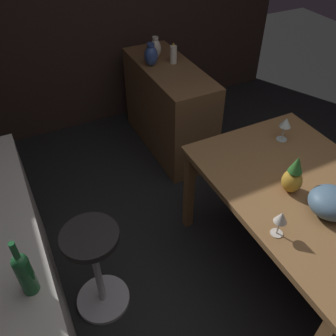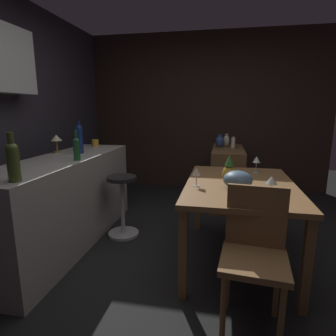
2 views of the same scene
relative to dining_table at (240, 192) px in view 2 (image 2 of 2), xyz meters
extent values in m
plane|color=black|center=(-0.15, 0.37, -0.66)|extent=(9.00, 9.00, 0.00)
cube|color=#33231E|center=(2.40, 0.67, 0.64)|extent=(0.10, 4.40, 2.60)
cube|color=olive|center=(0.00, 0.00, 0.06)|extent=(1.36, 0.93, 0.04)
cube|color=olive|center=(-0.63, 0.42, -0.31)|extent=(0.06, 0.06, 0.70)
cube|color=olive|center=(0.63, 0.42, -0.31)|extent=(0.06, 0.06, 0.70)
cube|color=olive|center=(-0.63, -0.42, -0.31)|extent=(0.06, 0.06, 0.70)
cube|color=olive|center=(0.63, -0.42, -0.31)|extent=(0.06, 0.06, 0.70)
cube|color=#B2ADA3|center=(0.02, 1.73, -0.21)|extent=(2.10, 0.60, 0.90)
cube|color=brown|center=(1.62, 0.08, -0.25)|extent=(1.10, 0.44, 0.82)
cube|color=olive|center=(-0.84, -0.05, -0.19)|extent=(0.44, 0.44, 0.04)
cube|color=olive|center=(-0.66, -0.07, 0.03)|extent=(0.07, 0.38, 0.43)
cylinder|color=olive|center=(-1.01, -0.19, -0.43)|extent=(0.04, 0.04, 0.45)
cylinder|color=olive|center=(-0.98, 0.12, -0.43)|extent=(0.04, 0.04, 0.45)
cylinder|color=olive|center=(-0.69, -0.22, -0.43)|extent=(0.04, 0.04, 0.45)
cylinder|color=olive|center=(-0.66, 0.09, -0.43)|extent=(0.04, 0.04, 0.45)
cylinder|color=#262323|center=(0.30, 1.21, -0.01)|extent=(0.32, 0.32, 0.04)
cylinder|color=silver|center=(0.30, 1.21, -0.33)|extent=(0.04, 0.04, 0.63)
cylinder|color=silver|center=(0.30, 1.21, -0.64)|extent=(0.34, 0.34, 0.03)
cylinder|color=silver|center=(-0.17, 0.37, 0.08)|extent=(0.06, 0.06, 0.00)
cylinder|color=silver|center=(-0.17, 0.37, 0.13)|extent=(0.01, 0.01, 0.09)
cone|color=silver|center=(-0.17, 0.37, 0.20)|extent=(0.07, 0.07, 0.06)
cylinder|color=silver|center=(0.45, -0.18, 0.08)|extent=(0.07, 0.07, 0.00)
cylinder|color=silver|center=(0.45, -0.18, 0.14)|extent=(0.01, 0.01, 0.10)
cone|color=silver|center=(0.45, -0.18, 0.22)|extent=(0.08, 0.08, 0.06)
cylinder|color=silver|center=(-0.35, -0.20, 0.08)|extent=(0.07, 0.07, 0.00)
cylinder|color=silver|center=(-0.35, -0.20, 0.13)|extent=(0.01, 0.01, 0.09)
cone|color=silver|center=(-0.35, -0.20, 0.21)|extent=(0.08, 0.08, 0.06)
ellipsoid|color=gold|center=(0.04, 0.10, 0.15)|extent=(0.11, 0.11, 0.14)
cone|color=#2D6B28|center=(0.04, 0.10, 0.27)|extent=(0.08, 0.08, 0.10)
ellipsoid|color=slate|center=(-0.18, 0.03, 0.15)|extent=(0.23, 0.23, 0.15)
cylinder|color=#1E592D|center=(-0.06, 1.51, 0.33)|extent=(0.06, 0.06, 0.18)
sphere|color=#1E592D|center=(-0.06, 1.51, 0.42)|extent=(0.06, 0.06, 0.06)
cylinder|color=#1E592D|center=(-0.06, 1.51, 0.49)|extent=(0.02, 0.02, 0.09)
cylinder|color=navy|center=(0.33, 1.69, 0.38)|extent=(0.07, 0.07, 0.27)
sphere|color=navy|center=(0.33, 1.69, 0.51)|extent=(0.07, 0.07, 0.07)
cylinder|color=navy|center=(0.33, 1.69, 0.56)|extent=(0.03, 0.03, 0.06)
cylinder|color=#475623|center=(-0.86, 1.53, 0.35)|extent=(0.08, 0.08, 0.22)
sphere|color=#475623|center=(-0.86, 1.53, 0.46)|extent=(0.08, 0.08, 0.08)
cylinder|color=#475623|center=(-0.86, 1.53, 0.53)|extent=(0.04, 0.04, 0.09)
cylinder|color=beige|center=(0.55, 1.83, 0.29)|extent=(0.09, 0.09, 0.09)
torus|color=beige|center=(0.61, 1.83, 0.29)|extent=(0.05, 0.01, 0.05)
cylinder|color=gold|center=(0.90, 1.78, 0.29)|extent=(0.09, 0.09, 0.09)
torus|color=gold|center=(0.95, 1.78, 0.29)|extent=(0.05, 0.01, 0.05)
cylinder|color=#A58447|center=(0.33, 1.96, 0.25)|extent=(0.08, 0.08, 0.02)
cylinder|color=#A58447|center=(0.33, 1.96, 0.32)|extent=(0.02, 0.02, 0.11)
cone|color=beige|center=(0.33, 1.96, 0.41)|extent=(0.12, 0.12, 0.07)
cylinder|color=white|center=(1.67, 0.02, 0.24)|extent=(0.06, 0.06, 0.15)
ellipsoid|color=yellow|center=(1.67, 0.02, 0.32)|extent=(0.01, 0.01, 0.03)
ellipsoid|color=beige|center=(1.83, 0.11, 0.25)|extent=(0.10, 0.10, 0.17)
cylinder|color=beige|center=(1.83, 0.11, 0.34)|extent=(0.05, 0.05, 0.02)
ellipsoid|color=#334C8C|center=(1.71, 0.21, 0.25)|extent=(0.11, 0.11, 0.17)
cylinder|color=#334C8C|center=(1.71, 0.21, 0.34)|extent=(0.06, 0.06, 0.02)
camera|label=1|loc=(-0.96, 1.37, 1.51)|focal=38.45mm
camera|label=2|loc=(-2.45, 0.17, 0.72)|focal=29.90mm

